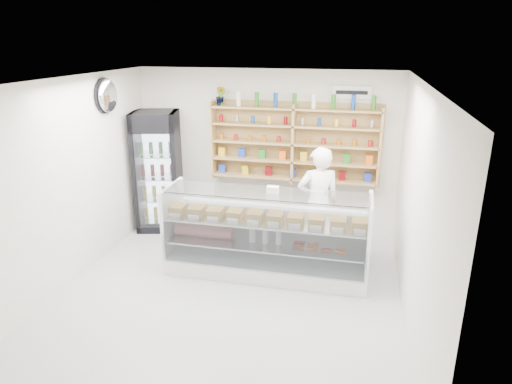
# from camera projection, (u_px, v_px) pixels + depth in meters

# --- Properties ---
(room) EXTENTS (5.00, 5.00, 5.00)m
(room) POSITION_uv_depth(u_px,v_px,m) (225.00, 198.00, 5.62)
(room) COLOR #ABABB0
(room) RESTS_ON ground
(display_counter) EXTENTS (2.89, 0.86, 1.26)m
(display_counter) POSITION_uv_depth(u_px,v_px,m) (266.00, 250.00, 6.62)
(display_counter) COLOR white
(display_counter) RESTS_ON floor
(shop_worker) EXTENTS (0.74, 0.60, 1.77)m
(shop_worker) POSITION_uv_depth(u_px,v_px,m) (318.00, 203.00, 6.94)
(shop_worker) COLOR white
(shop_worker) RESTS_ON floor
(drinks_cooler) EXTENTS (0.91, 0.89, 2.10)m
(drinks_cooler) POSITION_uv_depth(u_px,v_px,m) (158.00, 171.00, 8.03)
(drinks_cooler) COLOR black
(drinks_cooler) RESTS_ON floor
(wall_shelving) EXTENTS (2.84, 0.28, 1.33)m
(wall_shelving) POSITION_uv_depth(u_px,v_px,m) (293.00, 144.00, 7.62)
(wall_shelving) COLOR tan
(wall_shelving) RESTS_ON back_wall
(potted_plant) EXTENTS (0.21, 0.19, 0.32)m
(potted_plant) POSITION_uv_depth(u_px,v_px,m) (221.00, 96.00, 7.64)
(potted_plant) COLOR #1E6626
(potted_plant) RESTS_ON wall_shelving
(security_mirror) EXTENTS (0.15, 0.50, 0.50)m
(security_mirror) POSITION_uv_depth(u_px,v_px,m) (108.00, 96.00, 6.85)
(security_mirror) COLOR silver
(security_mirror) RESTS_ON left_wall
(wall_sign) EXTENTS (0.62, 0.03, 0.20)m
(wall_sign) POSITION_uv_depth(u_px,v_px,m) (352.00, 92.00, 7.27)
(wall_sign) COLOR white
(wall_sign) RESTS_ON back_wall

